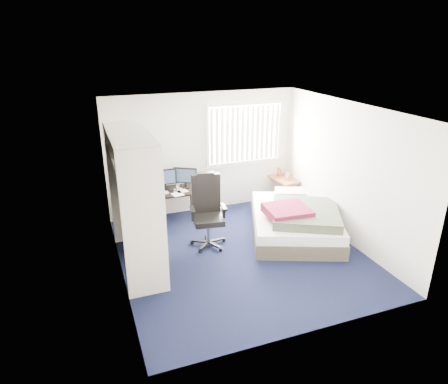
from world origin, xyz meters
name	(u,v)px	position (x,y,z in m)	size (l,w,h in m)	color
ground	(241,254)	(0.00, 0.00, 0.00)	(4.20, 4.20, 0.00)	black
room_shell	(243,171)	(0.00, 0.00, 1.51)	(4.20, 4.20, 4.20)	silver
window_assembly	(245,134)	(0.90, 2.04, 1.60)	(1.72, 0.09, 1.32)	white
closet	(135,188)	(-1.67, 0.27, 1.35)	(0.64, 1.84, 2.22)	beige
desk	(164,189)	(-0.94, 1.76, 0.70)	(1.38, 0.64, 1.12)	black
office_chair	(208,218)	(-0.42, 0.59, 0.50)	(0.70, 0.70, 1.31)	black
footstool	(216,209)	(0.10, 1.59, 0.18)	(0.33, 0.29, 0.23)	white
nightstand	(282,180)	(1.75, 1.85, 0.52)	(0.52, 0.89, 0.76)	brown
bed	(296,220)	(1.25, 0.35, 0.29)	(2.22, 2.50, 0.68)	#423D30
pine_box	(149,275)	(-1.65, -0.33, 0.14)	(0.38, 0.29, 0.29)	tan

